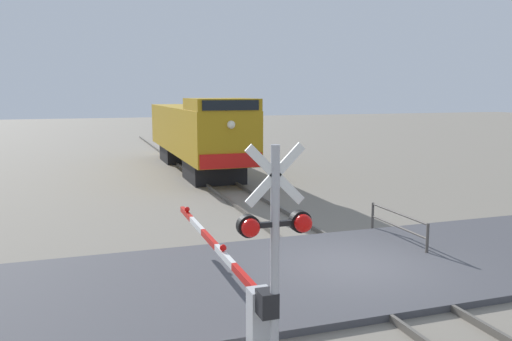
{
  "coord_description": "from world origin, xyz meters",
  "views": [
    {
      "loc": [
        -6.26,
        -11.07,
        4.41
      ],
      "look_at": [
        -1.06,
        4.26,
        1.95
      ],
      "focal_mm": 36.77,
      "sensor_mm": 36.0,
      "label": 1
    }
  ],
  "objects_px": {
    "locomotive": "(197,133)",
    "guard_railing": "(398,223)",
    "crossing_gate": "(240,288)",
    "crossing_signal": "(275,237)"
  },
  "relations": [
    {
      "from": "locomotive",
      "to": "guard_railing",
      "type": "bearing_deg",
      "value": -81.53
    },
    {
      "from": "locomotive",
      "to": "crossing_signal",
      "type": "distance_m",
      "value": 21.84
    },
    {
      "from": "crossing_signal",
      "to": "guard_railing",
      "type": "relative_size",
      "value": 1.29
    },
    {
      "from": "locomotive",
      "to": "crossing_gate",
      "type": "relative_size",
      "value": 2.01
    },
    {
      "from": "crossing_gate",
      "to": "guard_railing",
      "type": "bearing_deg",
      "value": 33.51
    },
    {
      "from": "crossing_signal",
      "to": "crossing_gate",
      "type": "bearing_deg",
      "value": 93.07
    },
    {
      "from": "crossing_gate",
      "to": "guard_railing",
      "type": "relative_size",
      "value": 2.54
    },
    {
      "from": "locomotive",
      "to": "crossing_gate",
      "type": "bearing_deg",
      "value": -100.22
    },
    {
      "from": "locomotive",
      "to": "guard_railing",
      "type": "distance_m",
      "value": 16.28
    },
    {
      "from": "locomotive",
      "to": "crossing_signal",
      "type": "xyz_separation_m",
      "value": [
        -3.52,
        -21.55,
        0.11
      ]
    }
  ]
}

